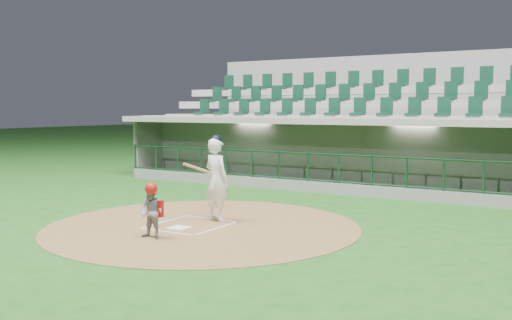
{
  "coord_description": "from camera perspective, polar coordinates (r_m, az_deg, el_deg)",
  "views": [
    {
      "loc": [
        8.0,
        -10.64,
        2.71
      ],
      "look_at": [
        0.04,
        2.6,
        1.3
      ],
      "focal_mm": 40.0,
      "sensor_mm": 36.0,
      "label": 1
    }
  ],
  "objects": [
    {
      "name": "ground",
      "position": [
        13.58,
        -5.84,
        -6.32
      ],
      "size": [
        120.0,
        120.0,
        0.0
      ],
      "primitive_type": "plane",
      "color": "#1A4E16",
      "rests_on": "ground"
    },
    {
      "name": "batter_box_chalk",
      "position": [
        13.35,
        -6.62,
        -6.46
      ],
      "size": [
        1.55,
        1.8,
        0.01
      ],
      "color": "white",
      "rests_on": "ground"
    },
    {
      "name": "dugout_structure",
      "position": [
        20.17,
        7.82,
        0.16
      ],
      "size": [
        16.4,
        3.7,
        3.0
      ],
      "color": "slate",
      "rests_on": "ground"
    },
    {
      "name": "catcher",
      "position": [
        12.04,
        -10.38,
        -4.99
      ],
      "size": [
        0.56,
        0.45,
        1.17
      ],
      "color": "gray",
      "rests_on": "dirt_circle"
    },
    {
      "name": "home_plate",
      "position": [
        13.04,
        -7.7,
        -6.73
      ],
      "size": [
        0.43,
        0.43,
        0.02
      ],
      "primitive_type": "cube",
      "color": "white",
      "rests_on": "dirt_circle"
    },
    {
      "name": "dirt_circle",
      "position": [
        13.25,
        -5.32,
        -6.58
      ],
      "size": [
        7.2,
        7.2,
        0.01
      ],
      "primitive_type": "cylinder",
      "color": "brown",
      "rests_on": "ground"
    },
    {
      "name": "seating_deck",
      "position": [
        23.02,
        10.63,
        1.92
      ],
      "size": [
        17.0,
        6.72,
        5.15
      ],
      "color": "gray",
      "rests_on": "ground"
    },
    {
      "name": "batter",
      "position": [
        13.63,
        -3.98,
        -1.85
      ],
      "size": [
        0.95,
        0.97,
        2.07
      ],
      "color": "white",
      "rests_on": "dirt_circle"
    }
  ]
}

